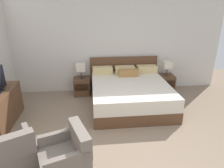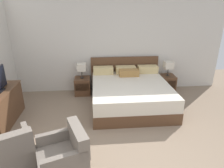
{
  "view_description": "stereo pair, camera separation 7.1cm",
  "coord_description": "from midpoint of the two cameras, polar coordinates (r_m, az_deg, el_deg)",
  "views": [
    {
      "loc": [
        -0.53,
        -2.41,
        2.42
      ],
      "look_at": [
        -0.08,
        1.82,
        0.75
      ],
      "focal_mm": 32.0,
      "sensor_mm": 36.0,
      "label": 1
    },
    {
      "loc": [
        -0.45,
        -2.41,
        2.42
      ],
      "look_at": [
        -0.08,
        1.82,
        0.75
      ],
      "focal_mm": 32.0,
      "sensor_mm": 36.0,
      "label": 2
    }
  ],
  "objects": [
    {
      "name": "bed",
      "position": [
        5.19,
        5.53,
        -2.46
      ],
      "size": [
        2.0,
        2.13,
        1.03
      ],
      "color": "brown",
      "rests_on": "ground"
    },
    {
      "name": "wall_back",
      "position": [
        5.86,
        -0.18,
        11.18
      ],
      "size": [
        6.67,
        0.06,
        2.75
      ],
      "primitive_type": "cube",
      "color": "beige",
      "rests_on": "ground"
    },
    {
      "name": "table_lamp_left",
      "position": [
        5.68,
        -8.34,
        4.72
      ],
      "size": [
        0.25,
        0.25,
        0.43
      ],
      "color": "#332D28",
      "rests_on": "nightstand_left"
    },
    {
      "name": "table_lamp_right",
      "position": [
        6.07,
        16.19,
        5.18
      ],
      "size": [
        0.25,
        0.25,
        0.43
      ],
      "color": "#332D28",
      "rests_on": "nightstand_right"
    },
    {
      "name": "dresser",
      "position": [
        4.91,
        -28.59,
        -5.84
      ],
      "size": [
        0.46,
        1.39,
        0.75
      ],
      "color": "brown",
      "rests_on": "ground"
    },
    {
      "name": "nightstand_right",
      "position": [
        6.24,
        15.67,
        0.23
      ],
      "size": [
        0.44,
        0.45,
        0.49
      ],
      "color": "brown",
      "rests_on": "ground"
    },
    {
      "name": "nightstand_left",
      "position": [
        5.86,
        -8.05,
        -0.55
      ],
      "size": [
        0.44,
        0.45,
        0.49
      ],
      "color": "brown",
      "rests_on": "ground"
    },
    {
      "name": "armchair_by_window",
      "position": [
        3.61,
        -26.67,
        -17.47
      ],
      "size": [
        0.92,
        0.92,
        0.76
      ],
      "color": "#70665B",
      "rests_on": "ground"
    },
    {
      "name": "armchair_companion",
      "position": [
        3.27,
        -12.79,
        -19.86
      ],
      "size": [
        0.88,
        0.87,
        0.76
      ],
      "color": "#70665B",
      "rests_on": "ground"
    }
  ]
}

